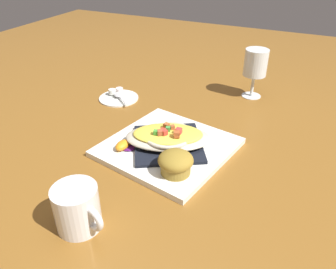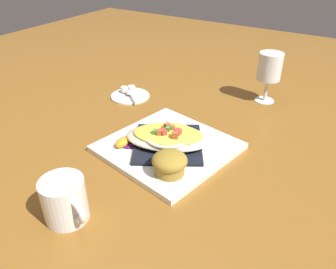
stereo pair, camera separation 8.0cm
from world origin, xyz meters
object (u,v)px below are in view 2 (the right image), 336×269
Objects in this scene: gratin_dish at (168,136)px; coffee_mug at (65,202)px; creamer_cup_0 at (132,88)px; spoon at (130,93)px; muffin at (170,163)px; creamer_cup_1 at (124,89)px; creamer_saucer at (130,95)px; stemmed_glass at (269,69)px; square_plate at (168,147)px; orange_garnish at (124,143)px.

coffee_mug is (-0.04, -0.30, -0.00)m from gratin_dish.
spoon is at bearing -61.06° from creamer_cup_0.
muffin reaches higher than spoon.
gratin_dish is 2.78× the size of spoon.
creamer_cup_0 is at bearing 51.50° from creamer_cup_1.
creamer_cup_0 is at bearing 115.72° from creamer_saucer.
gratin_dish reaches higher than muffin.
gratin_dish is 0.42m from stemmed_glass.
stemmed_glass is 0.44m from creamer_cup_0.
creamer_saucer is 0.01m from spoon.
stemmed_glass is at bearing 24.13° from creamer_cup_0.
square_plate is 1.20× the size of gratin_dish.
creamer_saucer is at bearing 114.98° from coffee_mug.
creamer_saucer is (-0.27, 0.20, -0.04)m from gratin_dish.
muffin is (0.06, -0.09, 0.00)m from gratin_dish.
gratin_dish is 1.52× the size of stemmed_glass.
square_plate is 0.03m from gratin_dish.
orange_garnish is at bearing -55.90° from creamer_cup_0.
creamer_saucer is at bearing 124.86° from orange_garnish.
muffin is 0.61× the size of creamer_saucer.
orange_garnish is 0.31m from creamer_saucer.
coffee_mug is 4.71× the size of creamer_cup_1.
coffee_mug is at bearing -65.02° from creamer_saucer.
creamer_cup_1 is (-0.30, 0.20, 0.01)m from square_plate.
square_plate is 3.67× the size of muffin.
creamer_cup_1 is (-0.41, -0.20, -0.09)m from stemmed_glass.
creamer_cup_1 is at bearing -154.45° from stemmed_glass.
muffin is at bearing 63.48° from coffee_mug.
coffee_mug reaches higher than square_plate.
creamer_saucer is (-0.18, 0.26, -0.02)m from orange_garnish.
creamer_cup_0 is at bearing 124.10° from orange_garnish.
stemmed_glass is 1.83× the size of spoon.
spoon is (0.00, -0.00, 0.01)m from creamer_saucer.
muffin is 0.47m from creamer_cup_1.
orange_garnish reaches higher than creamer_cup_0.
muffin is 3.23× the size of creamer_cup_1.
stemmed_glass is at bearing 27.88° from creamer_saucer.
orange_garnish reaches higher than creamer_cup_1.
creamer_saucer is (-0.33, 0.29, -0.04)m from muffin.
creamer_saucer is 5.28× the size of creamer_cup_1.
orange_garnish is 2.29× the size of creamer_cup_1.
creamer_saucer is (-0.23, 0.49, -0.03)m from coffee_mug.
coffee_mug is at bearing -62.72° from creamer_cup_1.
orange_garnish is 0.64× the size of spoon.
stemmed_glass is at bearing 83.77° from muffin.
stemmed_glass is (0.16, 0.70, 0.07)m from coffee_mug.
muffin is at bearing -96.23° from stemmed_glass.
creamer_saucer is (-0.39, -0.20, -0.10)m from stemmed_glass.
spoon is (-0.27, 0.20, -0.03)m from gratin_dish.
coffee_mug is 0.56m from creamer_cup_1.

